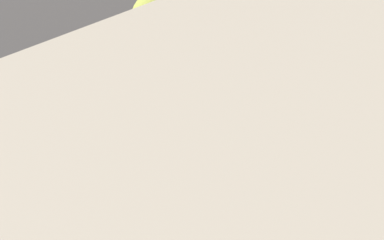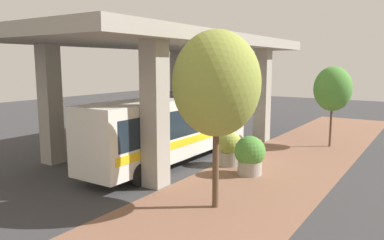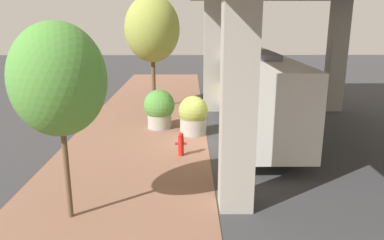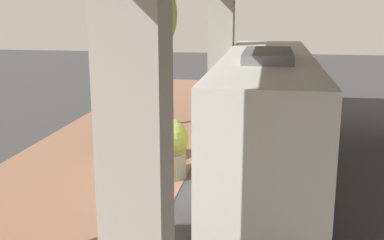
{
  "view_description": "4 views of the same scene",
  "coord_description": "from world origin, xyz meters",
  "px_view_note": "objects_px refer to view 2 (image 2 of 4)",
  "views": [
    {
      "loc": [
        7.71,
        -10.75,
        10.19
      ],
      "look_at": [
        1.19,
        2.38,
        1.82
      ],
      "focal_mm": 35.0,
      "sensor_mm": 36.0,
      "label": 1
    },
    {
      "loc": [
        -9.37,
        18.01,
        5.25
      ],
      "look_at": [
        0.86,
        2.38,
        2.43
      ],
      "focal_mm": 35.0,
      "sensor_mm": 36.0,
      "label": 2
    },
    {
      "loc": [
        -0.78,
        -15.33,
        5.1
      ],
      "look_at": [
        -0.66,
        0.42,
        0.84
      ],
      "focal_mm": 35.0,
      "sensor_mm": 36.0,
      "label": 3
    },
    {
      "loc": [
        2.31,
        -12.03,
        4.85
      ],
      "look_at": [
        0.12,
        1.4,
        1.64
      ],
      "focal_mm": 45.0,
      "sensor_mm": 36.0,
      "label": 4
    }
  ],
  "objects_px": {
    "planter_front": "(229,149)",
    "bus": "(174,124)",
    "street_tree_near": "(216,84)",
    "planter_middle": "(250,155)",
    "fire_hydrant": "(260,147)",
    "street_tree_far": "(333,89)"
  },
  "relations": [
    {
      "from": "planter_front",
      "to": "street_tree_far",
      "type": "height_order",
      "value": "street_tree_far"
    },
    {
      "from": "fire_hydrant",
      "to": "planter_front",
      "type": "relative_size",
      "value": 0.53
    },
    {
      "from": "planter_front",
      "to": "street_tree_far",
      "type": "relative_size",
      "value": 0.35
    },
    {
      "from": "planter_front",
      "to": "bus",
      "type": "bearing_deg",
      "value": 18.52
    },
    {
      "from": "planter_middle",
      "to": "street_tree_near",
      "type": "height_order",
      "value": "street_tree_near"
    },
    {
      "from": "fire_hydrant",
      "to": "planter_middle",
      "type": "bearing_deg",
      "value": 106.16
    },
    {
      "from": "planter_middle",
      "to": "fire_hydrant",
      "type": "bearing_deg",
      "value": -73.84
    },
    {
      "from": "bus",
      "to": "planter_front",
      "type": "distance_m",
      "value": 3.21
    },
    {
      "from": "bus",
      "to": "street_tree_near",
      "type": "xyz_separation_m",
      "value": [
        -5.12,
        4.52,
        2.52
      ]
    },
    {
      "from": "fire_hydrant",
      "to": "street_tree_near",
      "type": "height_order",
      "value": "street_tree_near"
    },
    {
      "from": "bus",
      "to": "fire_hydrant",
      "type": "distance_m",
      "value": 5.27
    },
    {
      "from": "planter_middle",
      "to": "bus",
      "type": "bearing_deg",
      "value": -0.83
    },
    {
      "from": "fire_hydrant",
      "to": "street_tree_far",
      "type": "distance_m",
      "value": 6.27
    },
    {
      "from": "planter_front",
      "to": "street_tree_near",
      "type": "height_order",
      "value": "street_tree_near"
    },
    {
      "from": "street_tree_near",
      "to": "street_tree_far",
      "type": "relative_size",
      "value": 1.27
    },
    {
      "from": "fire_hydrant",
      "to": "street_tree_near",
      "type": "bearing_deg",
      "value": 102.1
    },
    {
      "from": "bus",
      "to": "planter_middle",
      "type": "distance_m",
      "value": 4.58
    },
    {
      "from": "planter_middle",
      "to": "street_tree_far",
      "type": "distance_m",
      "value": 9.01
    },
    {
      "from": "bus",
      "to": "fire_hydrant",
      "type": "xyz_separation_m",
      "value": [
        -3.35,
        -3.77,
        -1.55
      ]
    },
    {
      "from": "planter_front",
      "to": "street_tree_near",
      "type": "distance_m",
      "value": 6.97
    },
    {
      "from": "bus",
      "to": "planter_middle",
      "type": "xyz_separation_m",
      "value": [
        -4.46,
        0.06,
        -1.06
      ]
    },
    {
      "from": "fire_hydrant",
      "to": "bus",
      "type": "bearing_deg",
      "value": 48.38
    }
  ]
}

